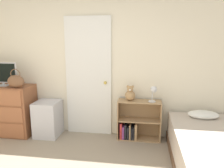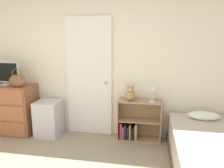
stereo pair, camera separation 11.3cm
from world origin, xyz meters
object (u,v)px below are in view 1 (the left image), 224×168
(dresser, at_px, (6,110))
(bookshelf, at_px, (136,124))
(tv, at_px, (2,74))
(teddy_bear, at_px, (130,94))
(storage_bin, at_px, (48,119))
(bed, at_px, (214,153))
(desk_lamp, at_px, (154,91))
(handbag, at_px, (16,81))

(dresser, bearing_deg, bookshelf, 2.79)
(tv, xyz_separation_m, teddy_bear, (2.20, 0.11, -0.31))
(tv, height_order, storage_bin, tv)
(storage_bin, relative_size, bed, 0.34)
(dresser, bearing_deg, desk_lamp, 1.46)
(handbag, height_order, bed, handbag)
(desk_lamp, bearing_deg, bookshelf, 170.44)
(handbag, distance_m, storage_bin, 0.84)
(handbag, bearing_deg, desk_lamp, 4.96)
(teddy_bear, relative_size, bed, 0.14)
(dresser, relative_size, handbag, 3.12)
(dresser, relative_size, teddy_bear, 3.84)
(dresser, relative_size, tv, 1.88)
(bookshelf, bearing_deg, dresser, -177.21)
(handbag, distance_m, teddy_bear, 1.91)
(handbag, height_order, bookshelf, handbag)
(handbag, relative_size, bookshelf, 0.44)
(dresser, bearing_deg, bed, -11.23)
(dresser, xyz_separation_m, bed, (3.36, -0.67, -0.20))
(bookshelf, xyz_separation_m, bed, (1.05, -0.78, -0.03))
(tv, bearing_deg, bookshelf, 2.99)
(tv, bearing_deg, dresser, 142.28)
(storage_bin, xyz_separation_m, bed, (2.58, -0.69, -0.07))
(bed, bearing_deg, teddy_bear, 146.06)
(dresser, relative_size, bookshelf, 1.37)
(storage_bin, xyz_separation_m, bookshelf, (1.54, 0.09, -0.04))
(bed, bearing_deg, tv, 168.86)
(tv, distance_m, teddy_bear, 2.23)
(bookshelf, distance_m, teddy_bear, 0.53)
(handbag, xyz_separation_m, bed, (3.04, -0.54, -0.75))
(bookshelf, relative_size, teddy_bear, 2.80)
(tv, xyz_separation_m, storage_bin, (0.77, 0.03, -0.79))
(dresser, bearing_deg, storage_bin, 1.41)
(bookshelf, bearing_deg, handbag, -173.03)
(storage_bin, bearing_deg, dresser, -178.59)
(tv, distance_m, handbag, 0.35)
(handbag, bearing_deg, dresser, 158.28)
(handbag, distance_m, bed, 3.17)
(desk_lamp, bearing_deg, dresser, -178.54)
(dresser, distance_m, storage_bin, 0.79)
(teddy_bear, height_order, desk_lamp, desk_lamp)
(dresser, xyz_separation_m, storage_bin, (0.78, 0.02, -0.13))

